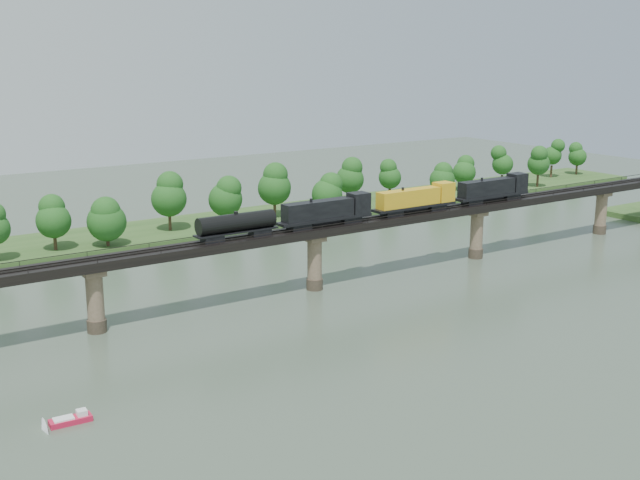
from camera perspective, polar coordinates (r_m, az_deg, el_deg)
ground at (r=122.28m, az=7.43°, el=-6.93°), size 400.00×400.00×0.00m
far_bank at (r=191.51m, az=-9.48°, el=0.78°), size 300.00×24.00×1.60m
bridge at (r=143.38m, az=-0.39°, el=-1.44°), size 236.00×30.00×11.50m
bridge_superstructure at (r=141.87m, az=-0.39°, el=1.03°), size 220.00×4.90×0.75m
far_treeline at (r=182.70m, az=-11.34°, el=2.65°), size 289.06×17.54×13.60m
freight_train at (r=150.79m, az=4.78°, el=2.60°), size 76.14×2.97×5.24m
motorboat at (r=99.70m, az=-17.28°, el=-12.08°), size 4.91×2.01×1.35m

